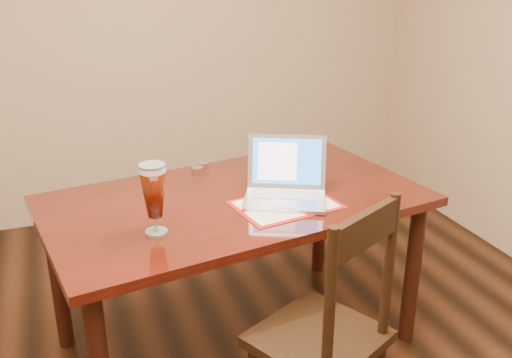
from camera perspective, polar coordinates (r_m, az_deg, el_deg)
name	(u,v)px	position (r m, az deg, el deg)	size (l,w,h in m)	color
dining_table	(236,215)	(2.64, -2.06, -3.58)	(1.83, 1.21, 1.09)	#4E110A
dining_chair	(326,334)	(2.24, 7.04, -15.17)	(0.59, 0.58, 1.06)	black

